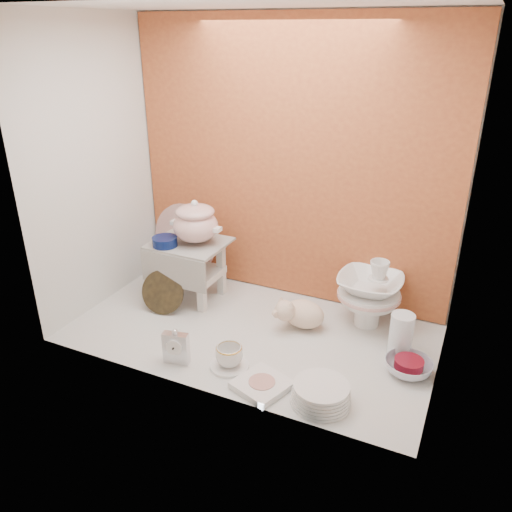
{
  "coord_description": "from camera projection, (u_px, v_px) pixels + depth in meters",
  "views": [
    {
      "loc": [
        0.96,
        -1.99,
        1.42
      ],
      "look_at": [
        0.02,
        0.02,
        0.42
      ],
      "focal_mm": 35.69,
      "sensor_mm": 36.0,
      "label": 1
    }
  ],
  "objects": [
    {
      "name": "ground",
      "position": [
        251.0,
        332.0,
        2.59
      ],
      "size": [
        1.8,
        1.8,
        0.0
      ],
      "primitive_type": "plane",
      "color": "silver",
      "rests_on": "ground"
    },
    {
      "name": "niche_shell",
      "position": [
        267.0,
        142.0,
        2.36
      ],
      "size": [
        1.86,
        1.03,
        1.53
      ],
      "color": "#BA5E2E",
      "rests_on": "ground"
    },
    {
      "name": "step_stool",
      "position": [
        191.0,
        270.0,
        2.86
      ],
      "size": [
        0.4,
        0.34,
        0.34
      ],
      "primitive_type": null,
      "rotation": [
        0.0,
        0.0,
        -0.01
      ],
      "color": "silver",
      "rests_on": "ground"
    },
    {
      "name": "soup_tureen",
      "position": [
        195.0,
        222.0,
        2.73
      ],
      "size": [
        0.38,
        0.38,
        0.25
      ],
      "primitive_type": null,
      "rotation": [
        0.0,
        0.0,
        0.41
      ],
      "color": "white",
      "rests_on": "step_stool"
    },
    {
      "name": "cobalt_bowl",
      "position": [
        165.0,
        242.0,
        2.73
      ],
      "size": [
        0.18,
        0.18,
        0.05
      ],
      "primitive_type": "cylinder",
      "rotation": [
        0.0,
        0.0,
        0.36
      ],
      "color": "#091648",
      "rests_on": "step_stool"
    },
    {
      "name": "floral_platter",
      "position": [
        184.0,
        240.0,
        3.12
      ],
      "size": [
        0.46,
        0.12,
        0.45
      ],
      "primitive_type": null,
      "rotation": [
        0.0,
        0.0,
        -0.1
      ],
      "color": "silver",
      "rests_on": "ground"
    },
    {
      "name": "blue_white_vase",
      "position": [
        181.0,
        260.0,
        3.1
      ],
      "size": [
        0.26,
        0.26,
        0.24
      ],
      "primitive_type": "imported",
      "rotation": [
        0.0,
        0.0,
        -0.14
      ],
      "color": "white",
      "rests_on": "ground"
    },
    {
      "name": "lacquer_tray",
      "position": [
        163.0,
        292.0,
        2.73
      ],
      "size": [
        0.25,
        0.13,
        0.23
      ],
      "primitive_type": null,
      "rotation": [
        0.0,
        0.0,
        0.14
      ],
      "color": "black",
      "rests_on": "ground"
    },
    {
      "name": "mantel_clock",
      "position": [
        176.0,
        346.0,
        2.32
      ],
      "size": [
        0.13,
        0.06,
        0.17
      ],
      "primitive_type": "cube",
      "rotation": [
        0.0,
        0.0,
        0.2
      ],
      "color": "silver",
      "rests_on": "ground"
    },
    {
      "name": "plush_pig",
      "position": [
        304.0,
        314.0,
        2.6
      ],
      "size": [
        0.32,
        0.27,
        0.16
      ],
      "primitive_type": "ellipsoid",
      "rotation": [
        0.0,
        0.0,
        0.34
      ],
      "color": "beige",
      "rests_on": "ground"
    },
    {
      "name": "teacup_saucer",
      "position": [
        229.0,
        365.0,
        2.32
      ],
      "size": [
        0.2,
        0.2,
        0.01
      ],
      "primitive_type": "cylinder",
      "rotation": [
        0.0,
        0.0,
        -0.14
      ],
      "color": "white",
      "rests_on": "ground"
    },
    {
      "name": "gold_rim_teacup",
      "position": [
        229.0,
        355.0,
        2.3
      ],
      "size": [
        0.16,
        0.16,
        0.1
      ],
      "primitive_type": "imported",
      "rotation": [
        0.0,
        0.0,
        0.31
      ],
      "color": "white",
      "rests_on": "teacup_saucer"
    },
    {
      "name": "lattice_dish",
      "position": [
        262.0,
        385.0,
        2.18
      ],
      "size": [
        0.27,
        0.27,
        0.03
      ],
      "primitive_type": "cube",
      "rotation": [
        0.0,
        0.0,
        -0.34
      ],
      "color": "white",
      "rests_on": "ground"
    },
    {
      "name": "dinner_plate_stack",
      "position": [
        321.0,
        394.0,
        2.09
      ],
      "size": [
        0.28,
        0.28,
        0.09
      ],
      "primitive_type": "cylinder",
      "rotation": [
        0.0,
        0.0,
        -0.12
      ],
      "color": "white",
      "rests_on": "ground"
    },
    {
      "name": "crystal_bowl",
      "position": [
        408.0,
        367.0,
        2.27
      ],
      "size": [
        0.28,
        0.28,
        0.07
      ],
      "primitive_type": "imported",
      "rotation": [
        0.0,
        0.0,
        0.41
      ],
      "color": "silver",
      "rests_on": "ground"
    },
    {
      "name": "clear_glass_vase",
      "position": [
        401.0,
        335.0,
        2.36
      ],
      "size": [
        0.14,
        0.14,
        0.22
      ],
      "primitive_type": "cylinder",
      "rotation": [
        0.0,
        0.0,
        0.36
      ],
      "color": "silver",
      "rests_on": "ground"
    },
    {
      "name": "porcelain_tower",
      "position": [
        369.0,
        292.0,
        2.59
      ],
      "size": [
        0.36,
        0.36,
        0.37
      ],
      "primitive_type": null,
      "rotation": [
        0.0,
        0.0,
        -0.11
      ],
      "color": "white",
      "rests_on": "ground"
    }
  ]
}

